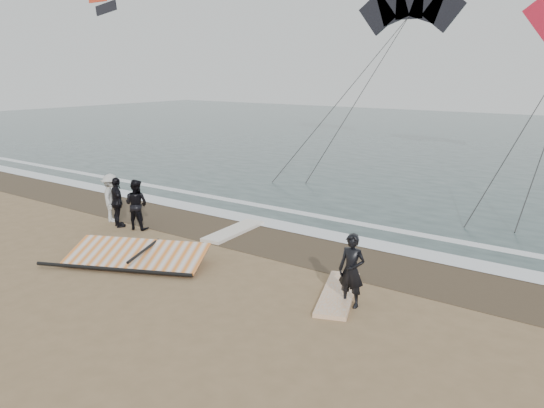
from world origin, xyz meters
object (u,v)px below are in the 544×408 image
at_px(man_main, 352,270).
at_px(board_white, 338,294).
at_px(sail_rig, 139,256).
at_px(board_cream, 234,231).

relative_size(man_main, board_white, 0.65).
bearing_deg(man_main, sail_rig, -172.82).
height_order(board_white, board_cream, board_cream).
height_order(man_main, board_white, man_main).
relative_size(board_white, sail_rig, 0.64).
bearing_deg(board_white, sail_rig, 172.11).
distance_m(board_cream, sail_rig, 3.57).
relative_size(man_main, sail_rig, 0.42).
height_order(man_main, sail_rig, man_main).
bearing_deg(board_cream, man_main, -30.56).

